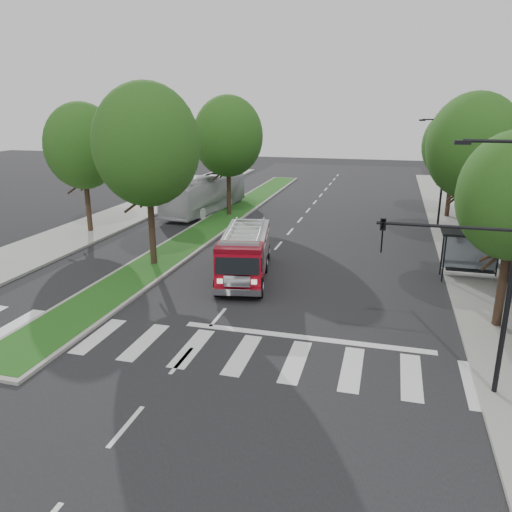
# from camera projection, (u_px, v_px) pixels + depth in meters

# --- Properties ---
(ground) EXTENTS (140.00, 140.00, 0.00)m
(ground) POSITION_uv_depth(u_px,v_px,m) (218.00, 317.00, 21.74)
(ground) COLOR black
(ground) RESTS_ON ground
(sidewalk_right) EXTENTS (5.00, 80.00, 0.15)m
(sidewalk_right) POSITION_uv_depth(u_px,v_px,m) (489.00, 269.00, 27.84)
(sidewalk_right) COLOR gray
(sidewalk_right) RESTS_ON ground
(sidewalk_left) EXTENTS (5.00, 80.00, 0.15)m
(sidewalk_left) POSITION_uv_depth(u_px,v_px,m) (68.00, 238.00, 34.57)
(sidewalk_left) COLOR gray
(sidewalk_left) RESTS_ON ground
(median) EXTENTS (3.00, 50.00, 0.15)m
(median) POSITION_uv_depth(u_px,v_px,m) (222.00, 220.00, 39.85)
(median) COLOR gray
(median) RESTS_ON ground
(bus_shelter) EXTENTS (3.20, 1.60, 2.61)m
(bus_shelter) POSITION_uv_depth(u_px,v_px,m) (473.00, 242.00, 25.89)
(bus_shelter) COLOR black
(bus_shelter) RESTS_ON ground
(tree_right_mid) EXTENTS (5.60, 5.60, 9.72)m
(tree_right_mid) POSITION_uv_depth(u_px,v_px,m) (474.00, 147.00, 29.93)
(tree_right_mid) COLOR black
(tree_right_mid) RESTS_ON ground
(tree_right_far) EXTENTS (5.00, 5.00, 8.73)m
(tree_right_far) POSITION_uv_depth(u_px,v_px,m) (454.00, 145.00, 39.37)
(tree_right_far) COLOR black
(tree_right_far) RESTS_ON ground
(tree_median_near) EXTENTS (5.80, 5.80, 10.16)m
(tree_median_near) POSITION_uv_depth(u_px,v_px,m) (147.00, 145.00, 26.81)
(tree_median_near) COLOR black
(tree_median_near) RESTS_ON ground
(tree_median_far) EXTENTS (5.60, 5.60, 9.72)m
(tree_median_far) POSITION_uv_depth(u_px,v_px,m) (228.00, 136.00, 39.84)
(tree_median_far) COLOR black
(tree_median_far) RESTS_ON ground
(tree_left_mid) EXTENTS (5.20, 5.20, 9.16)m
(tree_left_mid) POSITION_uv_depth(u_px,v_px,m) (82.00, 146.00, 34.54)
(tree_left_mid) COLOR black
(tree_left_mid) RESTS_ON ground
(streetlight_right_near) EXTENTS (4.08, 0.22, 8.00)m
(streetlight_right_near) POSITION_uv_depth(u_px,v_px,m) (483.00, 253.00, 14.76)
(streetlight_right_near) COLOR black
(streetlight_right_near) RESTS_ON ground
(streetlight_right_far) EXTENTS (2.11, 0.20, 8.00)m
(streetlight_right_far) POSITION_uv_depth(u_px,v_px,m) (441.00, 168.00, 36.35)
(streetlight_right_far) COLOR black
(streetlight_right_far) RESTS_ON ground
(fire_engine) EXTENTS (3.63, 7.94, 2.65)m
(fire_engine) POSITION_uv_depth(u_px,v_px,m) (245.00, 254.00, 26.56)
(fire_engine) COLOR #66050F
(fire_engine) RESTS_ON ground
(city_bus) EXTENTS (3.91, 11.45, 3.13)m
(city_bus) POSITION_uv_depth(u_px,v_px,m) (205.00, 194.00, 42.92)
(city_bus) COLOR silver
(city_bus) RESTS_ON ground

